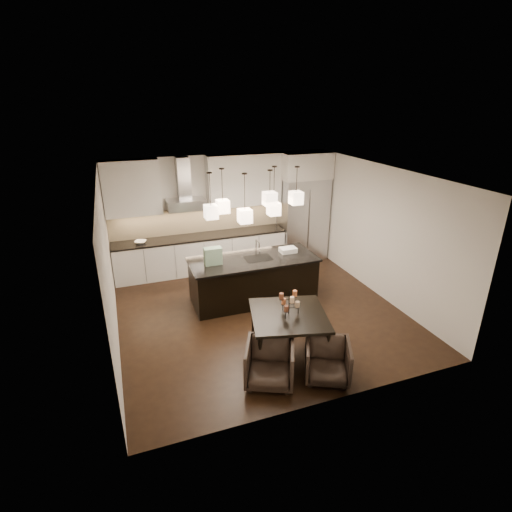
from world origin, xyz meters
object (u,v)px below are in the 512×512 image
object	(u,v)px
island_body	(253,280)
armchair_left	(270,363)
dining_table	(288,333)
armchair_right	(327,361)
refrigerator	(303,219)

from	to	relation	value
island_body	armchair_left	distance (m)	2.70
dining_table	armchair_right	size ratio (longest dim) A/B	1.78
armchair_right	island_body	bearing A→B (deg)	119.74
armchair_left	armchair_right	distance (m)	0.90
refrigerator	dining_table	world-z (taller)	refrigerator
refrigerator	dining_table	xyz separation A→B (m)	(-2.12, -3.83, -0.70)
refrigerator	armchair_left	world-z (taller)	refrigerator
refrigerator	armchair_right	size ratio (longest dim) A/B	3.10
island_body	armchair_right	xyz separation A→B (m)	(0.21, -2.83, -0.14)
island_body	armchair_left	world-z (taller)	island_body
island_body	dining_table	size ratio (longest dim) A/B	2.09
island_body	armchair_left	xyz separation A→B (m)	(-0.66, -2.62, -0.12)
refrigerator	armchair_right	distance (m)	5.06
island_body	armchair_left	size ratio (longest dim) A/B	3.47
refrigerator	dining_table	distance (m)	4.43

